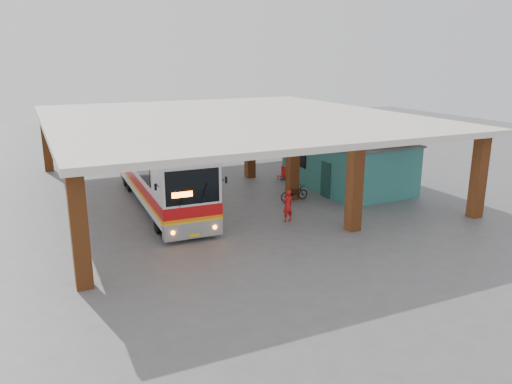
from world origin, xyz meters
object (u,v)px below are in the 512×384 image
object	(u,v)px
coach_bus	(161,173)
pedestrian	(288,206)
motorcycle	(294,193)
red_chair	(283,173)

from	to	relation	value
coach_bus	pedestrian	size ratio (longest dim) A/B	7.89
coach_bus	pedestrian	xyz separation A→B (m)	(5.01, -5.54, -1.05)
motorcycle	pedestrian	xyz separation A→B (m)	(-2.15, -3.15, 0.36)
coach_bus	motorcycle	distance (m)	7.68
coach_bus	red_chair	world-z (taller)	coach_bus
pedestrian	red_chair	world-z (taller)	pedestrian
motorcycle	pedestrian	distance (m)	3.83
red_chair	coach_bus	bearing A→B (deg)	-174.55
motorcycle	red_chair	world-z (taller)	motorcycle
pedestrian	red_chair	bearing A→B (deg)	-127.76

